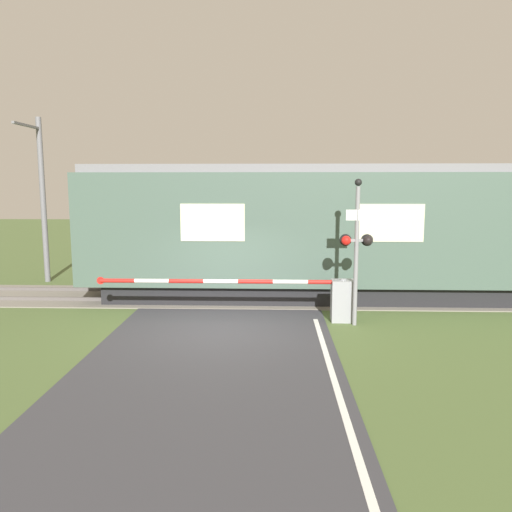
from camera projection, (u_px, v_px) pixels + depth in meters
The scene contains 6 objects.
ground_plane at pixel (222, 330), 12.48m from camera, with size 80.00×80.00×0.00m, color #4C6033.
track_bed at pixel (234, 297), 16.06m from camera, with size 36.00×3.20×0.13m.
train at pixel (380, 232), 15.60m from camera, with size 18.46×2.94×4.19m.
crossing_barrier at pixel (317, 296), 13.19m from camera, with size 6.86×0.44×1.16m.
signal_post at pixel (357, 243), 12.60m from camera, with size 0.84×0.26×3.75m.
catenary_pole at pixel (42, 197), 18.22m from camera, with size 0.20×1.90×6.01m.
Camera 1 is at (1.28, -12.05, 3.59)m, focal length 35.00 mm.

